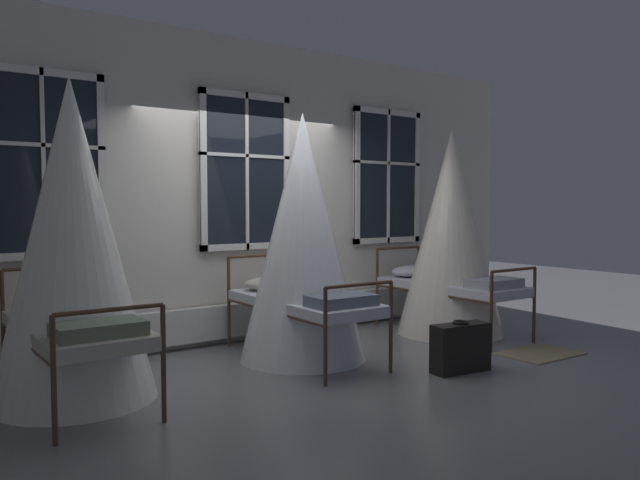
# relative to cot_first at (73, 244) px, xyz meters

# --- Properties ---
(ground) EXTENTS (20.17, 20.17, 0.00)m
(ground) POSITION_rel_cot_first_xyz_m (2.13, 0.04, -1.22)
(ground) COLOR slate
(back_wall_with_windows) EXTENTS (8.48, 0.10, 3.35)m
(back_wall_with_windows) POSITION_rel_cot_first_xyz_m (2.13, 1.18, 0.46)
(back_wall_with_windows) COLOR silver
(back_wall_with_windows) RESTS_ON ground
(window_bank) EXTENTS (5.31, 0.10, 2.68)m
(window_bank) POSITION_rel_cot_first_xyz_m (2.13, 1.06, -0.13)
(window_bank) COLOR black
(window_bank) RESTS_ON ground
(cot_first) EXTENTS (1.24, 1.83, 2.50)m
(cot_first) POSITION_rel_cot_first_xyz_m (0.00, 0.00, 0.00)
(cot_first) COLOR #4C3323
(cot_first) RESTS_ON ground
(cot_second) EXTENTS (1.24, 1.85, 2.41)m
(cot_second) POSITION_rel_cot_first_xyz_m (2.17, 0.02, -0.05)
(cot_second) COLOR #4C3323
(cot_second) RESTS_ON ground
(cot_third) EXTENTS (1.24, 1.84, 2.41)m
(cot_third) POSITION_rel_cot_first_xyz_m (4.27, 0.00, -0.04)
(cot_third) COLOR #4C3323
(cot_third) RESTS_ON ground
(rug_third) EXTENTS (0.82, 0.58, 0.01)m
(rug_third) POSITION_rel_cot_first_xyz_m (4.23, -1.25, -1.21)
(rug_third) COLOR #8E7A5B
(rug_third) RESTS_ON ground
(suitcase_dark) EXTENTS (0.58, 0.28, 0.47)m
(suitcase_dark) POSITION_rel_cot_first_xyz_m (3.05, -1.23, -1.00)
(suitcase_dark) COLOR black
(suitcase_dark) RESTS_ON ground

